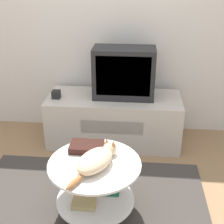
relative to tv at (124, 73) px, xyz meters
name	(u,v)px	position (x,y,z in m)	size (l,w,h in m)	color
ground_plane	(87,208)	(-0.22, -1.09, -0.77)	(12.00, 12.00, 0.00)	#93704C
wall_back	(105,13)	(-0.22, 0.33, 0.53)	(8.00, 0.05, 2.60)	silver
rug	(87,207)	(-0.22, -1.09, -0.76)	(1.92, 1.29, 0.02)	#3D3833
tv_stand	(114,119)	(-0.09, -0.03, -0.51)	(1.38, 0.55, 0.52)	beige
tv	(124,73)	(0.00, 0.00, 0.00)	(0.62, 0.30, 0.51)	#232326
speaker	(56,94)	(-0.68, -0.10, -0.22)	(0.08, 0.08, 0.08)	black
coffee_table	(95,182)	(-0.15, -1.14, -0.47)	(0.68, 0.68, 0.45)	#B2B2B7
dvd_box	(87,147)	(-0.23, -0.97, -0.27)	(0.26, 0.17, 0.05)	black
cat	(96,160)	(-0.13, -1.18, -0.24)	(0.33, 0.52, 0.13)	beige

